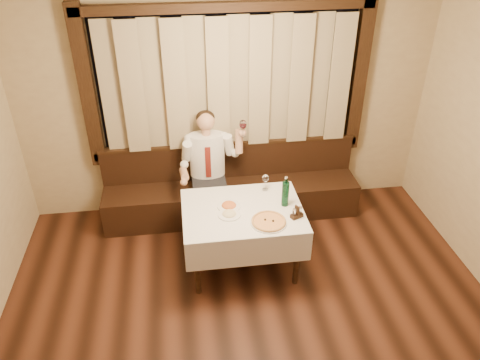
{
  "coord_description": "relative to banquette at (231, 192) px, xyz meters",
  "views": [
    {
      "loc": [
        -0.58,
        -2.26,
        3.63
      ],
      "look_at": [
        0.0,
        1.9,
        1.0
      ],
      "focal_mm": 35.0,
      "sensor_mm": 36.0,
      "label": 1
    }
  ],
  "objects": [
    {
      "name": "room",
      "position": [
        -0.0,
        -1.75,
        1.19
      ],
      "size": [
        5.01,
        6.01,
        2.81
      ],
      "color": "black",
      "rests_on": "ground"
    },
    {
      "name": "banquette",
      "position": [
        0.0,
        0.0,
        0.0
      ],
      "size": [
        3.2,
        0.61,
        0.94
      ],
      "color": "black",
      "rests_on": "ground"
    },
    {
      "name": "dining_table",
      "position": [
        0.0,
        -1.02,
        0.34
      ],
      "size": [
        1.27,
        0.97,
        0.76
      ],
      "color": "black",
      "rests_on": "ground"
    },
    {
      "name": "pizza",
      "position": [
        0.23,
        -1.29,
        0.46
      ],
      "size": [
        0.37,
        0.37,
        0.04
      ],
      "rotation": [
        0.0,
        0.0,
        0.1
      ],
      "color": "white",
      "rests_on": "dining_table"
    },
    {
      "name": "pasta_red",
      "position": [
        -0.14,
        -0.95,
        0.48
      ],
      "size": [
        0.25,
        0.25,
        0.09
      ],
      "rotation": [
        0.0,
        0.0,
        0.1
      ],
      "color": "white",
      "rests_on": "dining_table"
    },
    {
      "name": "pasta_cream",
      "position": [
        -0.15,
        -1.1,
        0.48
      ],
      "size": [
        0.24,
        0.24,
        0.08
      ],
      "rotation": [
        0.0,
        0.0,
        -0.43
      ],
      "color": "white",
      "rests_on": "dining_table"
    },
    {
      "name": "green_bottle",
      "position": [
        0.46,
        -1.0,
        0.59
      ],
      "size": [
        0.08,
        0.08,
        0.35
      ],
      "rotation": [
        0.0,
        0.0,
        0.31
      ],
      "color": "#0E4124",
      "rests_on": "dining_table"
    },
    {
      "name": "table_wine_glass",
      "position": [
        0.3,
        -0.68,
        0.59
      ],
      "size": [
        0.07,
        0.07,
        0.2
      ],
      "rotation": [
        0.0,
        0.0,
        -0.41
      ],
      "color": "white",
      "rests_on": "dining_table"
    },
    {
      "name": "cruet_caddy",
      "position": [
        0.53,
        -1.23,
        0.49
      ],
      "size": [
        0.14,
        0.11,
        0.14
      ],
      "rotation": [
        0.0,
        0.0,
        0.43
      ],
      "color": "black",
      "rests_on": "dining_table"
    },
    {
      "name": "seated_man",
      "position": [
        -0.28,
        -0.09,
        0.53
      ],
      "size": [
        0.8,
        0.6,
        1.44
      ],
      "color": "black",
      "rests_on": "ground"
    }
  ]
}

